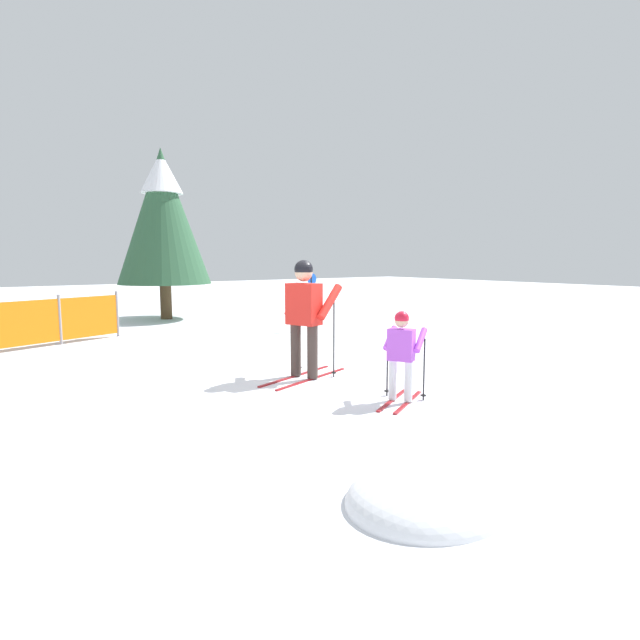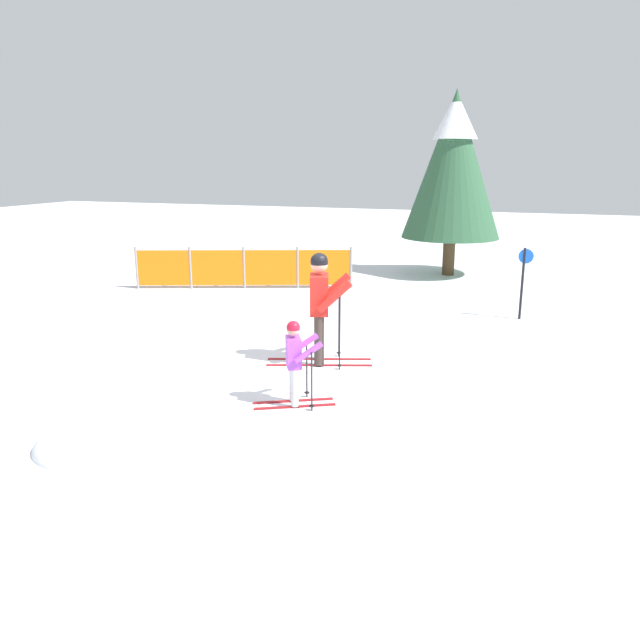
% 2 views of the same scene
% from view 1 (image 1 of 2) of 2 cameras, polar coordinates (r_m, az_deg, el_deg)
% --- Properties ---
extents(ground_plane, '(60.00, 60.00, 0.00)m').
position_cam_1_polar(ground_plane, '(7.09, -0.83, -6.92)').
color(ground_plane, white).
extents(skier_adult, '(1.62, 0.91, 1.69)m').
position_cam_1_polar(skier_adult, '(7.09, -1.74, 1.35)').
color(skier_adult, maroon).
rests_on(skier_adult, ground_plane).
extents(skier_child, '(1.02, 0.71, 1.10)m').
position_cam_1_polar(skier_child, '(6.00, 9.31, -3.31)').
color(skier_child, maroon).
rests_on(skier_child, ground_plane).
extents(conifer_far, '(2.56, 2.56, 4.75)m').
position_cam_1_polar(conifer_far, '(14.87, -17.53, 11.42)').
color(conifer_far, '#4C3823').
rests_on(conifer_far, ground_plane).
extents(trail_marker, '(0.28, 0.07, 1.39)m').
position_cam_1_polar(trail_marker, '(11.81, -1.00, 2.90)').
color(trail_marker, black).
rests_on(trail_marker, ground_plane).
extents(snow_mound, '(1.28, 1.09, 0.51)m').
position_cam_1_polar(snow_mound, '(3.84, 12.41, -19.50)').
color(snow_mound, white).
rests_on(snow_mound, ground_plane).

